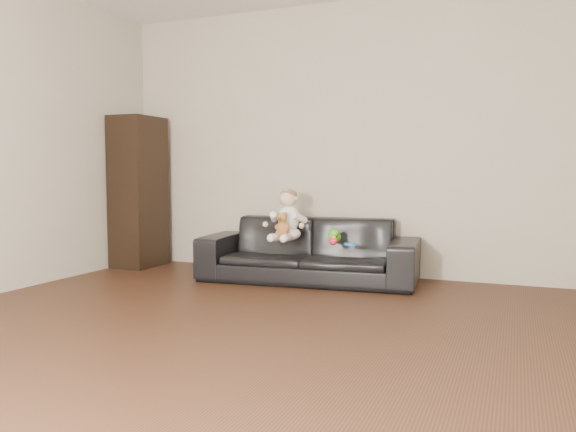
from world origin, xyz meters
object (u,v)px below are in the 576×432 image
at_px(sofa, 309,250).
at_px(toy_blue_disc, 350,244).
at_px(baby, 287,218).
at_px(toy_rattle, 333,241).
at_px(toy_green, 335,237).
at_px(cabinet, 139,192).
at_px(teddy_bear, 282,224).

height_order(sofa, toy_blue_disc, sofa).
bearing_deg(baby, toy_rattle, -17.05).
bearing_deg(sofa, toy_rattle, -44.66).
bearing_deg(toy_green, cabinet, 175.40).
xyz_separation_m(cabinet, toy_blue_disc, (2.37, -0.29, -0.40)).
bearing_deg(toy_rattle, toy_green, 104.28).
height_order(cabinet, toy_blue_disc, cabinet).
xyz_separation_m(sofa, toy_rattle, (0.32, -0.26, 0.12)).
height_order(toy_green, toy_rattle, toy_green).
bearing_deg(teddy_bear, cabinet, -177.81).
bearing_deg(baby, sofa, 33.80).
bearing_deg(toy_blue_disc, cabinet, 173.01).
distance_m(toy_green, toy_rattle, 0.19).
bearing_deg(teddy_bear, toy_rattle, 11.67).
height_order(sofa, baby, baby).
xyz_separation_m(sofa, baby, (-0.16, -0.11, 0.29)).
bearing_deg(toy_rattle, sofa, 140.61).
xyz_separation_m(sofa, toy_blue_disc, (0.44, -0.19, 0.10)).
bearing_deg(toy_blue_disc, toy_green, 146.85).
relative_size(teddy_bear, toy_blue_disc, 1.91).
distance_m(sofa, baby, 0.35).
bearing_deg(toy_blue_disc, sofa, 156.77).
height_order(cabinet, baby, cabinet).
height_order(sofa, teddy_bear, teddy_bear).
xyz_separation_m(sofa, cabinet, (-1.93, 0.10, 0.50)).
bearing_deg(baby, toy_blue_disc, -7.19).
distance_m(teddy_bear, toy_green, 0.47).
xyz_separation_m(cabinet, baby, (1.76, -0.21, -0.20)).
bearing_deg(cabinet, toy_blue_disc, -7.33).
distance_m(teddy_bear, toy_rattle, 0.48).
xyz_separation_m(teddy_bear, toy_green, (0.42, 0.17, -0.11)).
bearing_deg(toy_green, toy_rattle, -75.72).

